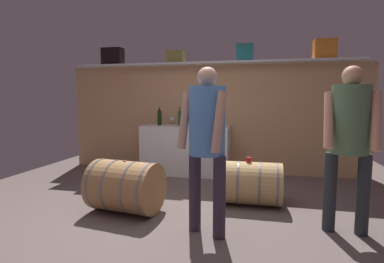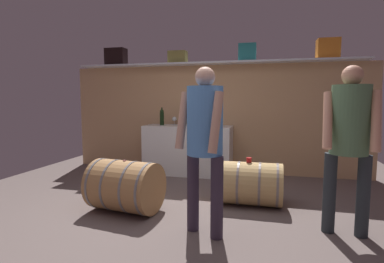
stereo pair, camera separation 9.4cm
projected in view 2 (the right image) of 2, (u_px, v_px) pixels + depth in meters
name	position (u px, v px, depth m)	size (l,w,h in m)	color
ground_plane	(187.00, 205.00, 3.90)	(6.69, 8.27, 0.02)	#635552
back_wall_panel	(213.00, 119.00, 5.63)	(5.49, 0.10, 1.96)	tan
high_shelf_board	(212.00, 63.00, 5.38)	(5.05, 0.40, 0.03)	silver
toolcase_black	(116.00, 57.00, 5.81)	(0.39, 0.22, 0.32)	black
toolcase_olive	(178.00, 57.00, 5.52)	(0.33, 0.21, 0.22)	olive
toolcase_teal	(247.00, 53.00, 5.21)	(0.29, 0.25, 0.29)	teal
toolcase_orange	(328.00, 49.00, 4.90)	(0.34, 0.26, 0.32)	orange
work_cabinet	(188.00, 150.00, 5.46)	(1.56, 0.55, 0.88)	white
wine_bottle_green	(182.00, 117.00, 5.41)	(0.07, 0.07, 0.34)	#275026
wine_bottle_dark	(162.00, 117.00, 5.50)	(0.08, 0.08, 0.32)	black
wine_glass	(174.00, 119.00, 5.66)	(0.08, 0.08, 0.15)	white
red_funnel	(196.00, 123.00, 5.32)	(0.11, 0.11, 0.10)	red
wine_barrel_near	(249.00, 183.00, 3.86)	(0.81, 0.55, 0.56)	tan
wine_barrel_far	(125.00, 186.00, 3.64)	(0.88, 0.72, 0.62)	#A37647
tasting_cup	(249.00, 160.00, 3.83)	(0.07, 0.07, 0.06)	red
winemaker_pouring	(204.00, 133.00, 2.93)	(0.52, 0.45, 1.65)	#352A3B
visitor_tasting	(349.00, 133.00, 2.92)	(0.52, 0.41, 1.66)	#262D31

